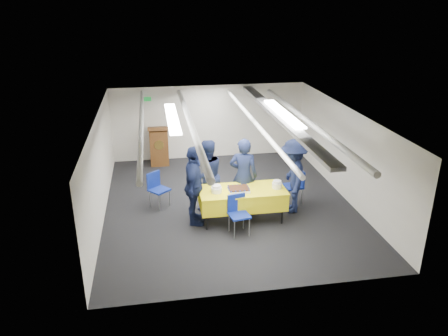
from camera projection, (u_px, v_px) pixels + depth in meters
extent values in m
plane|color=black|center=(228.00, 204.00, 10.90)|extent=(7.00, 7.00, 0.00)
cube|color=silver|center=(209.00, 122.00, 13.67)|extent=(6.00, 0.02, 2.30)
cube|color=silver|center=(101.00, 168.00, 10.01)|extent=(0.02, 7.00, 2.30)
cube|color=silver|center=(346.00, 154.00, 10.93)|extent=(0.02, 7.00, 2.30)
cube|color=silver|center=(229.00, 115.00, 10.05)|extent=(6.00, 7.00, 0.02)
cylinder|color=silver|center=(141.00, 123.00, 9.78)|extent=(0.10, 6.90, 0.10)
cylinder|color=silver|center=(190.00, 123.00, 9.97)|extent=(0.14, 6.90, 0.14)
cylinder|color=silver|center=(254.00, 121.00, 10.21)|extent=(0.10, 6.90, 0.10)
cylinder|color=silver|center=(307.00, 121.00, 10.43)|extent=(0.14, 6.90, 0.14)
cube|color=gray|center=(279.00, 116.00, 10.27)|extent=(0.28, 6.90, 0.08)
cube|color=white|center=(172.00, 118.00, 9.86)|extent=(0.25, 2.60, 0.04)
cube|color=white|center=(283.00, 113.00, 10.26)|extent=(0.25, 2.60, 0.04)
cube|color=#0C591E|center=(146.00, 99.00, 13.06)|extent=(0.30, 0.04, 0.12)
cylinder|color=black|center=(207.00, 222.00, 9.63)|extent=(0.04, 0.04, 0.36)
cylinder|color=black|center=(282.00, 216.00, 9.89)|extent=(0.04, 0.04, 0.36)
cylinder|color=black|center=(203.00, 209.00, 10.22)|extent=(0.04, 0.04, 0.36)
cylinder|color=black|center=(274.00, 204.00, 10.49)|extent=(0.04, 0.04, 0.36)
cube|color=yellow|center=(242.00, 198.00, 9.92)|extent=(1.94, 0.87, 0.39)
cube|color=yellow|center=(242.00, 190.00, 9.85)|extent=(1.96, 0.89, 0.03)
cube|color=white|center=(239.00, 190.00, 9.76)|extent=(0.46, 0.37, 0.06)
cube|color=black|center=(239.00, 188.00, 9.75)|extent=(0.44, 0.35, 0.02)
sphere|color=#102696|center=(231.00, 192.00, 9.56)|extent=(0.04, 0.04, 0.04)
sphere|color=#102696|center=(228.00, 186.00, 9.87)|extent=(0.04, 0.04, 0.04)
sphere|color=#102696|center=(236.00, 191.00, 9.58)|extent=(0.04, 0.04, 0.04)
sphere|color=#102696|center=(233.00, 185.00, 9.88)|extent=(0.04, 0.04, 0.04)
sphere|color=#102696|center=(240.00, 191.00, 9.59)|extent=(0.04, 0.04, 0.04)
sphere|color=#102696|center=(237.00, 185.00, 9.90)|extent=(0.04, 0.04, 0.04)
sphere|color=#102696|center=(245.00, 191.00, 9.61)|extent=(0.04, 0.04, 0.04)
sphere|color=#102696|center=(242.00, 185.00, 9.91)|extent=(0.04, 0.04, 0.04)
sphere|color=#102696|center=(249.00, 191.00, 9.62)|extent=(0.04, 0.04, 0.04)
sphere|color=#102696|center=(246.00, 184.00, 9.93)|extent=(0.04, 0.04, 0.04)
sphere|color=#102696|center=(230.00, 190.00, 9.63)|extent=(0.04, 0.04, 0.04)
sphere|color=#102696|center=(249.00, 189.00, 9.70)|extent=(0.04, 0.04, 0.04)
sphere|color=#102696|center=(229.00, 189.00, 9.71)|extent=(0.04, 0.04, 0.04)
sphere|color=#102696|center=(248.00, 187.00, 9.78)|extent=(0.04, 0.04, 0.04)
sphere|color=#102696|center=(228.00, 187.00, 9.79)|extent=(0.04, 0.04, 0.04)
sphere|color=#102696|center=(248.00, 186.00, 9.86)|extent=(0.04, 0.04, 0.04)
cylinder|color=white|center=(216.00, 190.00, 9.68)|extent=(0.24, 0.24, 0.12)
cylinder|color=white|center=(216.00, 186.00, 9.65)|extent=(0.20, 0.20, 0.05)
cylinder|color=white|center=(277.00, 185.00, 9.89)|extent=(0.23, 0.23, 0.13)
cylinder|color=white|center=(277.00, 182.00, 9.86)|extent=(0.19, 0.19, 0.05)
cube|color=brown|center=(159.00, 147.00, 13.24)|extent=(0.55, 0.45, 1.10)
cube|color=brown|center=(158.00, 129.00, 12.99)|extent=(0.62, 0.53, 0.21)
cylinder|color=gold|center=(159.00, 145.00, 12.97)|extent=(0.28, 0.02, 0.28)
cylinder|color=gray|center=(234.00, 230.00, 9.26)|extent=(0.02, 0.02, 0.43)
cylinder|color=gray|center=(249.00, 227.00, 9.36)|extent=(0.02, 0.02, 0.43)
cylinder|color=gray|center=(229.00, 222.00, 9.55)|extent=(0.02, 0.02, 0.43)
cylinder|color=gray|center=(243.00, 220.00, 9.66)|extent=(0.02, 0.02, 0.43)
cube|color=navy|center=(239.00, 215.00, 9.37)|extent=(0.48, 0.48, 0.04)
cube|color=navy|center=(236.00, 202.00, 9.46)|extent=(0.40, 0.11, 0.40)
cylinder|color=gray|center=(284.00, 193.00, 10.99)|extent=(0.02, 0.02, 0.43)
cylinder|color=gray|center=(289.00, 198.00, 10.68)|extent=(0.02, 0.02, 0.43)
cylinder|color=gray|center=(296.00, 191.00, 11.08)|extent=(0.02, 0.02, 0.43)
cylinder|color=gray|center=(302.00, 197.00, 10.77)|extent=(0.02, 0.02, 0.43)
cube|color=navy|center=(293.00, 186.00, 10.79)|extent=(0.47, 0.47, 0.04)
cube|color=navy|center=(301.00, 177.00, 10.76)|extent=(0.09, 0.40, 0.40)
cylinder|color=gray|center=(159.00, 203.00, 10.45)|extent=(0.02, 0.02, 0.43)
cylinder|color=gray|center=(170.00, 198.00, 10.70)|extent=(0.02, 0.02, 0.43)
cylinder|color=gray|center=(150.00, 199.00, 10.65)|extent=(0.02, 0.02, 0.43)
cylinder|color=gray|center=(160.00, 194.00, 10.90)|extent=(0.02, 0.02, 0.43)
cube|color=navy|center=(159.00, 190.00, 10.59)|extent=(0.59, 0.59, 0.04)
cube|color=navy|center=(153.00, 180.00, 10.62)|extent=(0.33, 0.29, 0.40)
imported|color=black|center=(243.00, 175.00, 10.24)|extent=(0.77, 0.64, 1.82)
imported|color=black|center=(207.00, 175.00, 10.33)|extent=(1.03, 0.91, 1.75)
imported|color=black|center=(194.00, 186.00, 9.65)|extent=(0.66, 1.15, 1.84)
imported|color=black|center=(293.00, 176.00, 10.24)|extent=(0.87, 1.26, 1.79)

